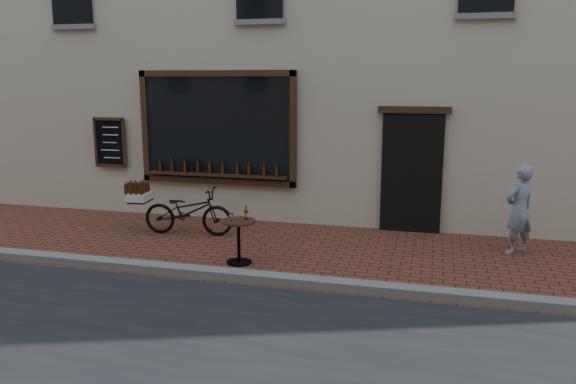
# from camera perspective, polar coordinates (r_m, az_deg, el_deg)

# --- Properties ---
(ground) EXTENTS (90.00, 90.00, 0.00)m
(ground) POSITION_cam_1_polar(r_m,az_deg,el_deg) (7.83, -3.29, -9.55)
(ground) COLOR #59301C
(ground) RESTS_ON ground
(kerb) EXTENTS (90.00, 0.25, 0.12)m
(kerb) POSITION_cam_1_polar(r_m,az_deg,el_deg) (7.99, -2.85, -8.66)
(kerb) COLOR slate
(kerb) RESTS_ON ground
(cargo_bicycle) EXTENTS (1.99, 0.74, 0.93)m
(cargo_bicycle) POSITION_cam_1_polar(r_m,az_deg,el_deg) (10.40, -10.28, -1.87)
(cargo_bicycle) COLOR black
(cargo_bicycle) RESTS_ON ground
(bistro_table) EXTENTS (0.53, 0.53, 0.91)m
(bistro_table) POSITION_cam_1_polar(r_m,az_deg,el_deg) (8.66, -5.02, -4.14)
(bistro_table) COLOR black
(bistro_table) RESTS_ON ground
(pedestrian) EXTENTS (0.64, 0.62, 1.47)m
(pedestrian) POSITION_cam_1_polar(r_m,az_deg,el_deg) (9.79, 22.44, -1.64)
(pedestrian) COLOR gray
(pedestrian) RESTS_ON ground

